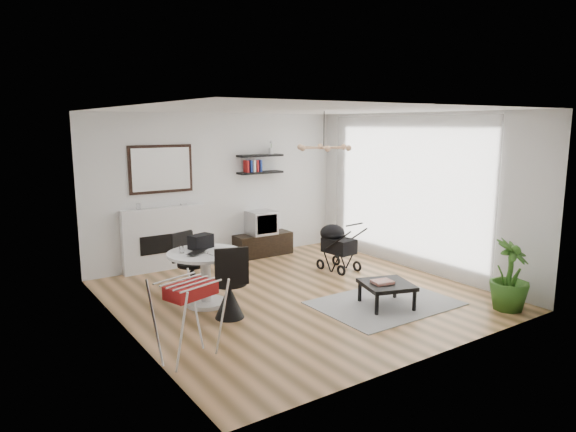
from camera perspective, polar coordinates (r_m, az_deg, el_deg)
floor at (r=7.72m, az=1.04°, el=-8.77°), size 5.00×5.00×0.00m
ceiling at (r=7.30m, az=1.11°, el=11.71°), size 5.00×5.00×0.00m
wall_back at (r=9.52m, az=-7.64°, el=3.12°), size 5.00×0.00×5.00m
wall_left at (r=6.31m, az=-17.82°, el=-0.87°), size 0.00×5.00×5.00m
wall_right at (r=9.05m, az=14.14°, el=2.54°), size 0.00×5.00×5.00m
sheer_curtain at (r=9.11m, az=12.78°, el=2.64°), size 0.04×3.60×2.60m
fireplace at (r=9.13m, az=-13.51°, el=-1.61°), size 1.50×0.17×2.16m
shelf_lower at (r=9.77m, az=-3.10°, el=4.85°), size 0.90×0.25×0.04m
shelf_upper at (r=9.74m, az=-3.12°, el=6.72°), size 0.90×0.25×0.04m
pendant_lamp at (r=7.96m, az=3.99°, el=7.60°), size 0.90×0.90×0.10m
tv_console at (r=9.92m, az=-2.79°, el=-3.18°), size 1.14×0.40×0.43m
crt_tv at (r=9.81m, az=-2.99°, el=-0.72°), size 0.51×0.45×0.45m
dining_table at (r=7.25m, az=-9.14°, el=-5.97°), size 1.05×1.05×0.76m
laptop at (r=7.08m, az=-9.73°, el=-4.08°), size 0.42×0.40×0.03m
black_bag at (r=7.38m, az=-9.67°, el=-2.81°), size 0.37×0.29×0.20m
newspaper at (r=7.16m, az=-7.78°, el=-3.94°), size 0.37×0.32×0.01m
drinking_glass at (r=7.18m, az=-11.72°, el=-3.62°), size 0.06×0.06×0.11m
chair_far at (r=7.86m, az=-10.69°, el=-6.37°), size 0.48×0.49×0.92m
chair_near at (r=6.79m, az=-6.51°, el=-8.73°), size 0.51×0.52×0.99m
drying_rack at (r=5.66m, az=-10.95°, el=-11.10°), size 0.73×0.70×0.89m
stroller at (r=8.97m, az=5.45°, el=-3.58°), size 0.52×0.75×0.88m
rug at (r=7.49m, az=10.71°, el=-9.50°), size 1.92×1.39×0.01m
coffee_table at (r=7.28m, az=10.91°, el=-7.58°), size 0.82×0.82×0.33m
magazines at (r=7.23m, az=10.44°, el=-7.21°), size 0.31×0.26×0.04m
potted_plant at (r=7.62m, az=23.43°, el=-6.07°), size 0.67×0.67×0.96m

